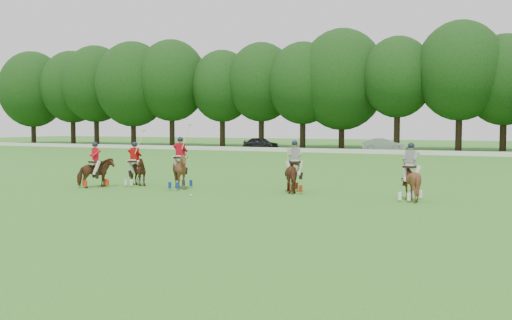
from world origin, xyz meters
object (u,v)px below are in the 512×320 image
at_px(car_left, 261,143).
at_px(polo_stripe_a, 295,174).
at_px(polo_red_b, 135,171).
at_px(polo_ball, 191,195).
at_px(car_mid, 383,145).
at_px(polo_red_c, 180,170).
at_px(polo_red_a, 95,171).
at_px(polo_stripe_b, 411,180).

xyz_separation_m(car_left, polo_stripe_a, (18.61, -37.50, 0.09)).
relative_size(car_left, polo_stripe_a, 1.87).
distance_m(polo_red_b, polo_ball, 5.11).
height_order(car_mid, polo_red_c, polo_red_c).
xyz_separation_m(polo_red_b, polo_ball, (4.51, -2.31, -0.68)).
distance_m(car_left, polo_red_c, 40.79).
bearing_deg(polo_red_a, car_mid, 83.24).
height_order(car_left, polo_ball, car_left).
distance_m(polo_red_a, polo_ball, 5.86).
height_order(polo_stripe_a, polo_ball, polo_stripe_a).
height_order(polo_red_a, polo_stripe_b, polo_stripe_b).
bearing_deg(polo_red_a, polo_red_b, 47.56).
height_order(polo_red_a, polo_ball, polo_red_a).
relative_size(car_left, polo_stripe_b, 1.88).
bearing_deg(polo_ball, polo_stripe_a, 42.84).
bearing_deg(car_left, polo_red_c, -153.93).
xyz_separation_m(car_left, polo_red_a, (9.56, -39.60, 0.03)).
distance_m(polo_stripe_a, polo_stripe_b, 5.01).
height_order(polo_red_b, polo_ball, polo_red_b).
height_order(polo_red_a, polo_red_c, polo_red_c).
bearing_deg(polo_ball, polo_red_a, 170.37).
xyz_separation_m(polo_red_a, polo_stripe_b, (14.02, 1.50, 0.05)).
bearing_deg(polo_red_b, car_left, 105.75).
bearing_deg(car_mid, polo_stripe_b, 179.53).
xyz_separation_m(polo_red_c, polo_stripe_b, (10.09, 0.40, -0.06)).
bearing_deg(car_left, polo_ball, -152.57).
height_order(polo_red_b, polo_stripe_a, polo_red_b).
bearing_deg(car_mid, polo_stripe_a, 172.39).
bearing_deg(polo_stripe_b, polo_red_c, -177.74).
relative_size(polo_red_b, polo_red_c, 0.91).
relative_size(polo_red_b, polo_stripe_b, 1.18).
bearing_deg(polo_stripe_a, polo_ball, -137.16).
relative_size(car_mid, polo_red_a, 2.09).
bearing_deg(polo_ball, car_left, 110.66).
distance_m(car_left, polo_red_b, 39.75).
xyz_separation_m(car_left, polo_stripe_b, (23.58, -38.10, 0.08)).
distance_m(car_mid, polo_stripe_b, 39.22).
xyz_separation_m(polo_red_a, polo_ball, (5.74, -0.97, -0.70)).
height_order(polo_red_c, polo_ball, polo_red_c).
height_order(polo_stripe_a, polo_stripe_b, polo_stripe_a).
bearing_deg(car_mid, polo_red_c, 164.63).
relative_size(polo_stripe_a, polo_ball, 24.79).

